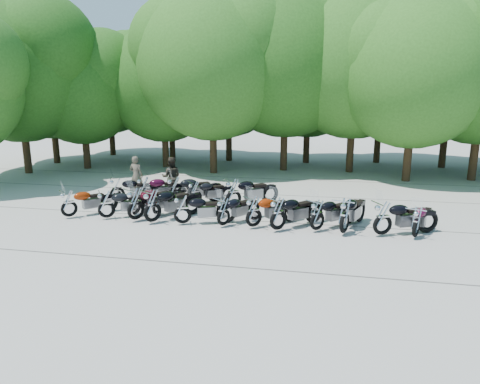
% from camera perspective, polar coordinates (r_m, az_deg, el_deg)
% --- Properties ---
extents(ground, '(90.00, 90.00, 0.00)m').
position_cam_1_polar(ground, '(14.88, -1.12, -5.39)').
color(ground, gray).
rests_on(ground, ground).
extents(tree_0, '(7.50, 7.50, 9.21)m').
position_cam_1_polar(tree_0, '(32.54, -24.03, 13.11)').
color(tree_0, '#3A2614').
rests_on(tree_0, ground).
extents(tree_1, '(6.97, 6.97, 8.55)m').
position_cam_1_polar(tree_1, '(29.24, -20.38, 12.81)').
color(tree_1, '#3A2614').
rests_on(tree_1, ground).
extents(tree_2, '(7.31, 7.31, 8.97)m').
position_cam_1_polar(tree_2, '(28.58, -10.22, 13.90)').
color(tree_2, '#3A2614').
rests_on(tree_2, ground).
extents(tree_3, '(8.70, 8.70, 10.67)m').
position_cam_1_polar(tree_3, '(25.97, -3.73, 16.44)').
color(tree_3, '#3A2614').
rests_on(tree_3, ground).
extents(tree_4, '(9.13, 9.13, 11.20)m').
position_cam_1_polar(tree_4, '(27.10, 6.13, 16.91)').
color(tree_4, '#3A2614').
rests_on(tree_4, ground).
extents(tree_5, '(9.04, 9.04, 11.10)m').
position_cam_1_polar(tree_5, '(27.14, 15.12, 16.42)').
color(tree_5, '#3A2614').
rests_on(tree_5, ground).
extents(tree_6, '(8.00, 8.00, 9.82)m').
position_cam_1_polar(tree_6, '(25.08, 22.30, 14.52)').
color(tree_6, '#3A2614').
rests_on(tree_6, ground).
extents(tree_9, '(7.59, 7.59, 9.32)m').
position_cam_1_polar(tree_9, '(35.52, -17.12, 13.62)').
color(tree_9, '#3A2614').
rests_on(tree_9, ground).
extents(tree_10, '(7.78, 7.78, 9.55)m').
position_cam_1_polar(tree_10, '(32.82, -9.31, 14.36)').
color(tree_10, '#3A2614').
rests_on(tree_10, ground).
extents(tree_11, '(7.56, 7.56, 9.28)m').
position_cam_1_polar(tree_11, '(31.01, -1.53, 14.33)').
color(tree_11, '#3A2614').
rests_on(tree_11, ground).
extents(tree_12, '(7.88, 7.88, 9.67)m').
position_cam_1_polar(tree_12, '(30.33, 9.14, 14.64)').
color(tree_12, '#3A2614').
rests_on(tree_12, ground).
extents(tree_13, '(8.31, 8.31, 10.20)m').
position_cam_1_polar(tree_13, '(31.54, 18.45, 14.66)').
color(tree_13, '#3A2614').
rests_on(tree_13, ground).
extents(tree_14, '(8.02, 8.02, 9.84)m').
position_cam_1_polar(tree_14, '(30.90, 26.30, 13.69)').
color(tree_14, '#3A2614').
rests_on(tree_14, ground).
extents(tree_17, '(8.31, 8.31, 10.20)m').
position_cam_1_polar(tree_17, '(28.92, -27.51, 14.14)').
color(tree_17, '#3A2614').
rests_on(tree_17, ground).
extents(motorcycle_0, '(1.95, 2.08, 1.24)m').
position_cam_1_polar(motorcycle_0, '(17.67, -21.88, -1.31)').
color(motorcycle_0, maroon).
rests_on(motorcycle_0, ground).
extents(motorcycle_1, '(2.25, 1.75, 1.26)m').
position_cam_1_polar(motorcycle_1, '(17.02, -17.42, -1.46)').
color(motorcycle_1, black).
rests_on(motorcycle_1, ground).
extents(motorcycle_2, '(2.02, 2.54, 1.43)m').
position_cam_1_polar(motorcycle_2, '(16.44, -13.75, -1.42)').
color(motorcycle_2, '#390711').
rests_on(motorcycle_2, ground).
extents(motorcycle_3, '(2.11, 2.51, 1.43)m').
position_cam_1_polar(motorcycle_3, '(16.01, -11.63, -1.67)').
color(motorcycle_3, black).
rests_on(motorcycle_3, ground).
extents(motorcycle_4, '(2.33, 1.41, 1.26)m').
position_cam_1_polar(motorcycle_4, '(15.65, -7.67, -2.18)').
color(motorcycle_4, black).
rests_on(motorcycle_4, ground).
extents(motorcycle_5, '(1.72, 2.14, 1.21)m').
position_cam_1_polar(motorcycle_5, '(15.32, -2.21, -2.51)').
color(motorcycle_5, black).
rests_on(motorcycle_5, ground).
extents(motorcycle_6, '(2.18, 2.11, 1.31)m').
position_cam_1_polar(motorcycle_6, '(15.13, 1.86, -2.49)').
color(motorcycle_6, maroon).
rests_on(motorcycle_6, ground).
extents(motorcycle_7, '(2.20, 2.26, 1.37)m').
position_cam_1_polar(motorcycle_7, '(14.82, 5.10, -2.76)').
color(motorcycle_7, black).
rests_on(motorcycle_7, ground).
extents(motorcycle_8, '(2.06, 2.13, 1.28)m').
position_cam_1_polar(motorcycle_8, '(15.00, 10.29, -2.90)').
color(motorcycle_8, black).
rests_on(motorcycle_8, ground).
extents(motorcycle_9, '(1.60, 2.63, 1.42)m').
position_cam_1_polar(motorcycle_9, '(14.84, 13.79, -2.95)').
color(motorcycle_9, black).
rests_on(motorcycle_9, ground).
extents(motorcycle_10, '(2.50, 1.70, 1.37)m').
position_cam_1_polar(motorcycle_10, '(15.01, 18.53, -3.18)').
color(motorcycle_10, black).
rests_on(motorcycle_10, ground).
extents(motorcycle_11, '(1.48, 2.22, 1.21)m').
position_cam_1_polar(motorcycle_11, '(15.22, 22.48, -3.59)').
color(motorcycle_11, '#3F0822').
rests_on(motorcycle_11, ground).
extents(motorcycle_12, '(2.37, 1.51, 1.29)m').
position_cam_1_polar(motorcycle_12, '(19.47, -16.06, 0.42)').
color(motorcycle_12, black).
rests_on(motorcycle_12, ground).
extents(motorcycle_13, '(2.39, 1.79, 1.32)m').
position_cam_1_polar(motorcycle_13, '(19.21, -12.62, 0.51)').
color(motorcycle_13, '#32061B').
rests_on(motorcycle_13, ground).
extents(motorcycle_14, '(2.51, 2.00, 1.41)m').
position_cam_1_polar(motorcycle_14, '(18.56, -8.63, 0.38)').
color(motorcycle_14, black).
rests_on(motorcycle_14, ground).
extents(motorcycle_15, '(2.09, 1.88, 1.22)m').
position_cam_1_polar(motorcycle_15, '(18.32, -6.01, -0.00)').
color(motorcycle_15, black).
rests_on(motorcycle_15, ground).
extents(motorcycle_16, '(2.42, 2.27, 1.44)m').
position_cam_1_polar(motorcycle_16, '(17.71, -0.89, -0.02)').
color(motorcycle_16, black).
rests_on(motorcycle_16, ground).
extents(rider_0, '(0.72, 0.52, 1.85)m').
position_cam_1_polar(rider_0, '(20.96, -13.66, 2.19)').
color(rider_0, brown).
rests_on(rider_0, ground).
extents(rider_1, '(1.03, 0.87, 1.88)m').
position_cam_1_polar(rider_1, '(20.07, -9.14, 1.97)').
color(rider_1, '#2A251C').
rests_on(rider_1, ground).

